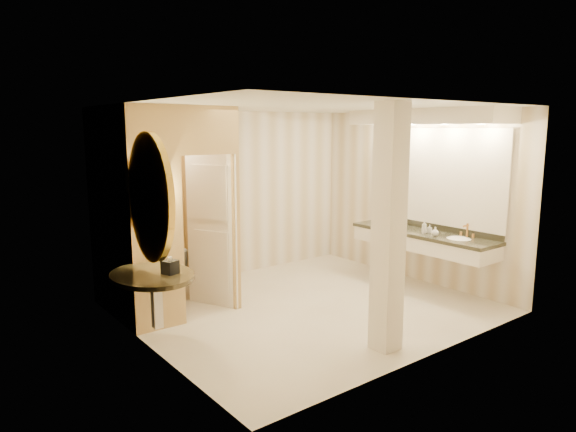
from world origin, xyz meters
The scene contains 16 objects.
floor centered at (0.00, 0.00, 0.00)m, with size 4.50×4.50×0.00m, color silver.
ceiling centered at (0.00, 0.00, 2.70)m, with size 4.50×4.50×0.00m, color silver.
wall_back centered at (0.00, 2.00, 1.35)m, with size 4.50×0.02×2.70m, color silver.
wall_front centered at (0.00, -2.00, 1.35)m, with size 4.50×0.02×2.70m, color silver.
wall_left centered at (-2.25, 0.00, 1.35)m, with size 0.02×4.00×2.70m, color silver.
wall_right centered at (2.25, 0.00, 1.35)m, with size 0.02×4.00×2.70m, color silver.
toilet_closet centered at (-1.12, 0.97, 1.39)m, with size 1.50×1.55×2.70m.
wall_sconce centered at (-1.93, 0.43, 1.73)m, with size 0.14×0.14×0.42m.
vanity centered at (1.98, -0.40, 1.63)m, with size 0.75×2.51×2.09m.
console_shelf centered at (-2.21, -0.04, 1.35)m, with size 1.07×1.07×1.99m.
pillar centered at (-0.18, -1.57, 1.35)m, with size 0.27×0.27×2.70m, color white.
tissue_box centered at (-2.07, -0.17, 0.95)m, with size 0.14×0.14×0.14m, color black.
toilet centered at (-1.42, 1.58, 0.38)m, with size 0.42×0.74×0.76m, color white.
soap_bottle_a centered at (1.95, -0.52, 0.94)m, with size 0.06×0.06×0.12m, color beige.
soap_bottle_b centered at (1.83, -0.71, 0.94)m, with size 0.10×0.10×0.13m, color silver.
soap_bottle_c centered at (1.84, -0.50, 0.98)m, with size 0.08×0.08×0.20m, color #C6B28C.
Camera 1 is at (-4.34, -5.18, 2.42)m, focal length 32.00 mm.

